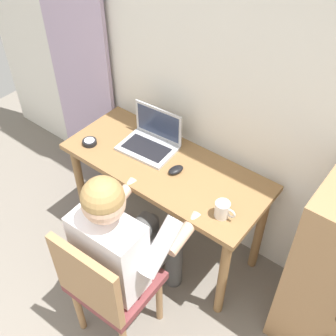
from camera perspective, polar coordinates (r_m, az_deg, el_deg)
wall_back at (r=2.27m, az=12.16°, el=10.80°), size 4.80×0.05×2.50m
curtain_panel at (r=3.04m, az=-12.49°, el=16.15°), size 0.60×0.03×2.20m
desk at (r=2.57m, az=-0.37°, el=-1.42°), size 1.29×0.54×0.75m
chair at (r=2.27m, az=-8.53°, el=-15.66°), size 0.44×0.42×0.89m
person_seated at (r=2.19m, az=-5.73°, el=-9.96°), size 0.54×0.60×1.21m
laptop at (r=2.59m, az=-2.33°, el=3.95°), size 0.36×0.28×0.24m
computer_mouse at (r=2.43m, az=1.09°, el=-0.26°), size 0.08×0.11×0.03m
desk_clock at (r=2.67m, az=-10.73°, el=3.52°), size 0.09×0.09×0.03m
coffee_mug at (r=2.19m, az=7.53°, el=-5.71°), size 0.12×0.08×0.09m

